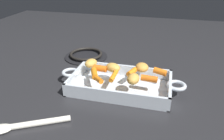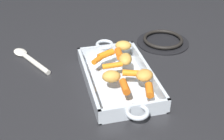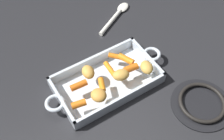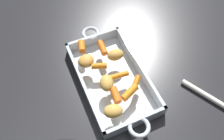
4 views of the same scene
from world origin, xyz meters
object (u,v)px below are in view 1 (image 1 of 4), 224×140
at_px(baby_carrot_southwest, 149,79).
at_px(potato_corner, 113,68).
at_px(serving_spoon, 23,125).
at_px(baby_carrot_short, 94,73).
at_px(potato_near_roast, 142,67).
at_px(roasting_dish, 120,84).
at_px(baby_carrot_center_right, 132,72).
at_px(baby_carrot_northwest, 114,76).
at_px(potato_golden_large, 91,63).
at_px(baby_carrot_long, 98,79).
at_px(baby_carrot_northeast, 100,68).
at_px(potato_halved, 133,79).
at_px(baby_carrot_southeast, 160,72).
at_px(stove_burner_rear, 86,55).

relative_size(baby_carrot_southwest, potato_corner, 0.98).
bearing_deg(baby_carrot_southwest, serving_spoon, 39.97).
relative_size(baby_carrot_short, potato_near_roast, 1.11).
relative_size(roasting_dish, potato_corner, 7.96).
bearing_deg(baby_carrot_center_right, baby_carrot_northwest, 36.57).
bearing_deg(baby_carrot_southwest, potato_golden_large, -14.78).
bearing_deg(potato_golden_large, serving_spoon, 75.00).
bearing_deg(potato_corner, baby_carrot_center_right, 176.76).
height_order(baby_carrot_short, baby_carrot_northwest, baby_carrot_short).
height_order(baby_carrot_center_right, baby_carrot_long, same).
relative_size(baby_carrot_northeast, potato_corner, 0.87).
xyz_separation_m(baby_carrot_center_right, potato_halved, (-0.01, 0.06, 0.01)).
distance_m(baby_carrot_short, baby_carrot_southeast, 0.23).
distance_m(baby_carrot_center_right, potato_corner, 0.07).
bearing_deg(baby_carrot_center_right, baby_carrot_northeast, 2.26).
bearing_deg(baby_carrot_short, potato_near_roast, -153.03).
bearing_deg(baby_carrot_southeast, stove_burner_rear, -27.72).
relative_size(baby_carrot_short, baby_carrot_southeast, 1.25).
bearing_deg(baby_carrot_center_right, potato_corner, -3.24).
relative_size(potato_near_roast, stove_burner_rear, 0.26).
distance_m(potato_halved, potato_golden_large, 0.19).
bearing_deg(serving_spoon, potato_near_roast, -158.30).
relative_size(baby_carrot_northwest, baby_carrot_southwest, 1.16).
xyz_separation_m(baby_carrot_southwest, stove_burner_rear, (0.32, -0.24, -0.05)).
distance_m(baby_carrot_southwest, potato_near_roast, 0.08).
bearing_deg(baby_carrot_northwest, potato_near_roast, -139.44).
bearing_deg(potato_halved, baby_carrot_northeast, -24.04).
xyz_separation_m(baby_carrot_northeast, stove_burner_rear, (0.14, -0.21, -0.05)).
xyz_separation_m(baby_carrot_long, serving_spoon, (0.15, 0.22, -0.05)).
height_order(baby_carrot_southeast, potato_halved, potato_halved).
bearing_deg(potato_near_roast, baby_carrot_short, 26.97).
relative_size(baby_carrot_southwest, serving_spoon, 0.26).
relative_size(baby_carrot_southeast, stove_burner_rear, 0.23).
distance_m(baby_carrot_northeast, potato_golden_large, 0.05).
bearing_deg(baby_carrot_southwest, baby_carrot_long, 14.60).
height_order(roasting_dish, baby_carrot_northeast, baby_carrot_northeast).
height_order(baby_carrot_northeast, serving_spoon, baby_carrot_northeast).
xyz_separation_m(baby_carrot_long, baby_carrot_northwest, (-0.04, -0.04, -0.00)).
xyz_separation_m(potato_near_roast, potato_corner, (0.10, 0.03, 0.00)).
relative_size(roasting_dish, potato_halved, 8.23).
relative_size(baby_carrot_northwest, baby_carrot_southeast, 1.39).
distance_m(baby_carrot_southeast, potato_halved, 0.12).
bearing_deg(baby_carrot_northwest, baby_carrot_center_right, -143.43).
height_order(stove_burner_rear, serving_spoon, stove_burner_rear).
relative_size(baby_carrot_center_right, baby_carrot_southwest, 0.88).
relative_size(potato_near_roast, serving_spoon, 0.25).
relative_size(baby_carrot_southeast, potato_near_roast, 0.89).
relative_size(baby_carrot_northeast, stove_burner_rear, 0.24).
bearing_deg(baby_carrot_northwest, serving_spoon, 53.32).
xyz_separation_m(baby_carrot_center_right, serving_spoon, (0.25, 0.30, -0.05)).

